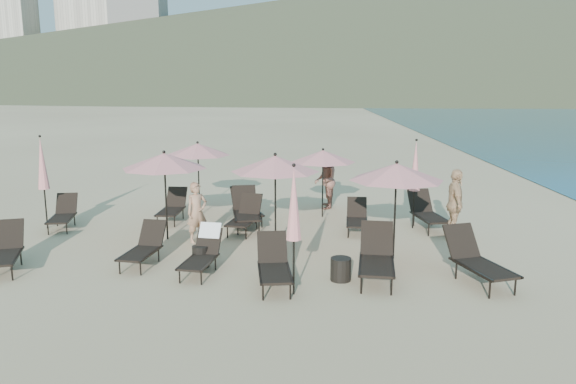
{
  "coord_description": "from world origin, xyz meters",
  "views": [
    {
      "loc": [
        0.42,
        -11.42,
        4.07
      ],
      "look_at": [
        0.15,
        3.5,
        1.1
      ],
      "focal_mm": 35.0,
      "sensor_mm": 36.0,
      "label": 1
    }
  ],
  "objects_px": {
    "lounger_7": "(172,207)",
    "lounger_10": "(357,217)",
    "lounger_4": "(377,256)",
    "umbrella_open_4": "(323,156)",
    "beachgoer_c": "(455,204)",
    "lounger_3": "(274,264)",
    "lounger_5": "(477,259)",
    "side_table_0": "(201,256)",
    "umbrella_closed_0": "(294,204)",
    "lounger_12": "(246,207)",
    "side_table_1": "(341,269)",
    "lounger_11": "(427,212)",
    "beachgoer_a": "(197,212)",
    "lounger_9": "(246,209)",
    "beachgoer_b": "(325,180)",
    "lounger_8": "(245,216)",
    "umbrella_open_3": "(198,149)",
    "umbrella_closed_2": "(42,164)",
    "lounger_1": "(144,247)",
    "lounger_6": "(63,214)",
    "umbrella_open_2": "(396,172)",
    "lounger_0": "(4,250)",
    "umbrella_open_1": "(275,164)",
    "lounger_2": "(203,251)",
    "umbrella_open_0": "(164,161)"
  },
  "relations": [
    {
      "from": "lounger_5",
      "to": "lounger_12",
      "type": "bearing_deg",
      "value": 119.13
    },
    {
      "from": "lounger_12",
      "to": "side_table_1",
      "type": "height_order",
      "value": "lounger_12"
    },
    {
      "from": "umbrella_open_4",
      "to": "umbrella_open_1",
      "type": "bearing_deg",
      "value": -113.18
    },
    {
      "from": "umbrella_open_1",
      "to": "umbrella_closed_0",
      "type": "relative_size",
      "value": 0.92
    },
    {
      "from": "lounger_12",
      "to": "umbrella_closed_0",
      "type": "relative_size",
      "value": 0.69
    },
    {
      "from": "lounger_12",
      "to": "umbrella_open_2",
      "type": "bearing_deg",
      "value": -61.46
    },
    {
      "from": "lounger_10",
      "to": "beachgoer_b",
      "type": "bearing_deg",
      "value": 109.92
    },
    {
      "from": "lounger_4",
      "to": "beachgoer_b",
      "type": "bearing_deg",
      "value": 104.11
    },
    {
      "from": "lounger_11",
      "to": "lounger_6",
      "type": "bearing_deg",
      "value": 171.04
    },
    {
      "from": "beachgoer_b",
      "to": "side_table_1",
      "type": "bearing_deg",
      "value": 4.38
    },
    {
      "from": "lounger_2",
      "to": "umbrella_closed_2",
      "type": "xyz_separation_m",
      "value": [
        -4.98,
        3.55,
        1.37
      ]
    },
    {
      "from": "beachgoer_b",
      "to": "umbrella_open_4",
      "type": "bearing_deg",
      "value": -1.96
    },
    {
      "from": "lounger_3",
      "to": "lounger_11",
      "type": "relative_size",
      "value": 0.95
    },
    {
      "from": "lounger_2",
      "to": "lounger_11",
      "type": "xyz_separation_m",
      "value": [
        5.66,
        3.76,
        0.01
      ]
    },
    {
      "from": "lounger_3",
      "to": "umbrella_open_0",
      "type": "relative_size",
      "value": 0.73
    },
    {
      "from": "lounger_4",
      "to": "umbrella_open_0",
      "type": "xyz_separation_m",
      "value": [
        -5.04,
        2.93,
        1.57
      ]
    },
    {
      "from": "lounger_9",
      "to": "umbrella_closed_0",
      "type": "relative_size",
      "value": 0.75
    },
    {
      "from": "lounger_11",
      "to": "lounger_5",
      "type": "bearing_deg",
      "value": -99.1
    },
    {
      "from": "umbrella_closed_2",
      "to": "beachgoer_a",
      "type": "distance_m",
      "value": 4.75
    },
    {
      "from": "lounger_6",
      "to": "lounger_9",
      "type": "bearing_deg",
      "value": -6.72
    },
    {
      "from": "lounger_10",
      "to": "umbrella_open_0",
      "type": "distance_m",
      "value": 5.36
    },
    {
      "from": "umbrella_open_3",
      "to": "lounger_4",
      "type": "bearing_deg",
      "value": -52.87
    },
    {
      "from": "lounger_5",
      "to": "side_table_0",
      "type": "xyz_separation_m",
      "value": [
        -5.82,
        0.86,
        -0.25
      ]
    },
    {
      "from": "lounger_3",
      "to": "umbrella_open_4",
      "type": "height_order",
      "value": "umbrella_open_4"
    },
    {
      "from": "lounger_0",
      "to": "umbrella_open_3",
      "type": "height_order",
      "value": "umbrella_open_3"
    },
    {
      "from": "lounger_10",
      "to": "umbrella_open_4",
      "type": "bearing_deg",
      "value": 122.98
    },
    {
      "from": "lounger_4",
      "to": "umbrella_open_4",
      "type": "height_order",
      "value": "umbrella_open_4"
    },
    {
      "from": "lounger_2",
      "to": "umbrella_open_1",
      "type": "xyz_separation_m",
      "value": [
        1.49,
        1.99,
        1.62
      ]
    },
    {
      "from": "lounger_3",
      "to": "lounger_5",
      "type": "height_order",
      "value": "lounger_5"
    },
    {
      "from": "umbrella_open_2",
      "to": "side_table_0",
      "type": "distance_m",
      "value": 4.78
    },
    {
      "from": "lounger_9",
      "to": "beachgoer_b",
      "type": "distance_m",
      "value": 3.35
    },
    {
      "from": "lounger_10",
      "to": "lounger_11",
      "type": "distance_m",
      "value": 2.03
    },
    {
      "from": "lounger_7",
      "to": "beachgoer_c",
      "type": "relative_size",
      "value": 0.86
    },
    {
      "from": "lounger_7",
      "to": "lounger_10",
      "type": "bearing_deg",
      "value": -8.84
    },
    {
      "from": "beachgoer_a",
      "to": "lounger_1",
      "type": "bearing_deg",
      "value": -152.57
    },
    {
      "from": "lounger_6",
      "to": "lounger_8",
      "type": "bearing_deg",
      "value": -12.59
    },
    {
      "from": "lounger_8",
      "to": "lounger_9",
      "type": "bearing_deg",
      "value": 105.06
    },
    {
      "from": "lounger_5",
      "to": "umbrella_open_0",
      "type": "height_order",
      "value": "umbrella_open_0"
    },
    {
      "from": "umbrella_open_4",
      "to": "beachgoer_c",
      "type": "height_order",
      "value": "umbrella_open_4"
    },
    {
      "from": "lounger_0",
      "to": "lounger_11",
      "type": "xyz_separation_m",
      "value": [
        10.01,
        3.7,
        0.01
      ]
    },
    {
      "from": "lounger_5",
      "to": "umbrella_closed_2",
      "type": "distance_m",
      "value": 11.53
    },
    {
      "from": "side_table_0",
      "to": "umbrella_closed_0",
      "type": "bearing_deg",
      "value": -37.47
    },
    {
      "from": "lounger_11",
      "to": "beachgoer_a",
      "type": "distance_m",
      "value": 6.36
    },
    {
      "from": "lounger_7",
      "to": "lounger_11",
      "type": "bearing_deg",
      "value": -2.7
    },
    {
      "from": "umbrella_open_3",
      "to": "side_table_1",
      "type": "height_order",
      "value": "umbrella_open_3"
    },
    {
      "from": "lounger_12",
      "to": "lounger_10",
      "type": "bearing_deg",
      "value": -36.89
    },
    {
      "from": "lounger_1",
      "to": "beachgoer_a",
      "type": "xyz_separation_m",
      "value": [
        0.89,
        1.82,
        0.36
      ]
    },
    {
      "from": "lounger_9",
      "to": "umbrella_closed_2",
      "type": "bearing_deg",
      "value": 173.59
    },
    {
      "from": "lounger_3",
      "to": "lounger_5",
      "type": "bearing_deg",
      "value": -2.57
    },
    {
      "from": "lounger_1",
      "to": "beachgoer_c",
      "type": "xyz_separation_m",
      "value": [
        7.53,
        2.2,
        0.51
      ]
    }
  ]
}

